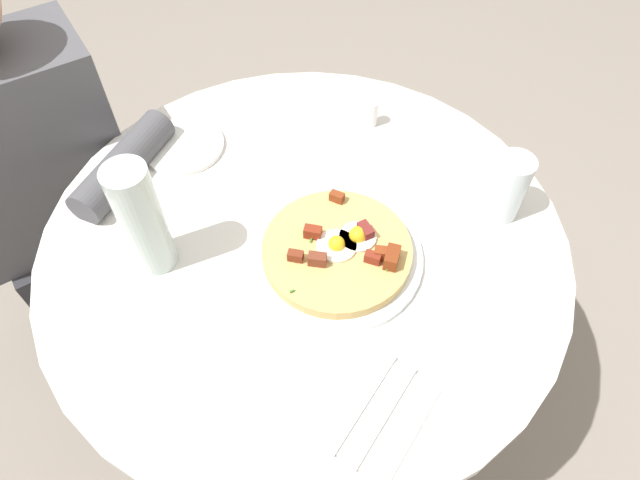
# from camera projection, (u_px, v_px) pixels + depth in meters

# --- Properties ---
(ground_plane) EXTENTS (6.00, 6.00, 0.00)m
(ground_plane) POSITION_uv_depth(u_px,v_px,m) (310.00, 389.00, 1.62)
(ground_plane) COLOR gray
(dining_table) EXTENTS (0.97, 0.97, 0.73)m
(dining_table) POSITION_uv_depth(u_px,v_px,m) (306.00, 286.00, 1.17)
(dining_table) COLOR silver
(dining_table) RESTS_ON ground_plane
(person_seated) EXTENTS (0.48, 0.47, 1.14)m
(person_seated) POSITION_uv_depth(u_px,v_px,m) (59.00, 207.00, 1.36)
(person_seated) COLOR #2D2D33
(person_seated) RESTS_ON ground_plane
(pizza_plate) EXTENTS (0.31, 0.31, 0.01)m
(pizza_plate) POSITION_uv_depth(u_px,v_px,m) (337.00, 256.00, 0.99)
(pizza_plate) COLOR white
(pizza_plate) RESTS_ON dining_table
(breakfast_pizza) EXTENTS (0.26, 0.26, 0.05)m
(breakfast_pizza) POSITION_uv_depth(u_px,v_px,m) (338.00, 250.00, 0.98)
(breakfast_pizza) COLOR tan
(breakfast_pizza) RESTS_ON pizza_plate
(bread_plate) EXTENTS (0.17, 0.17, 0.01)m
(bread_plate) POSITION_uv_depth(u_px,v_px,m) (183.00, 146.00, 1.16)
(bread_plate) COLOR white
(bread_plate) RESTS_ON dining_table
(napkin) EXTENTS (0.21, 0.20, 0.00)m
(napkin) POSITION_uv_depth(u_px,v_px,m) (373.00, 410.00, 0.83)
(napkin) COLOR white
(napkin) RESTS_ON dining_table
(fork) EXTENTS (0.17, 0.09, 0.00)m
(fork) POSITION_uv_depth(u_px,v_px,m) (384.00, 416.00, 0.82)
(fork) COLOR silver
(fork) RESTS_ON napkin
(knife) EXTENTS (0.17, 0.09, 0.00)m
(knife) POSITION_uv_depth(u_px,v_px,m) (363.00, 403.00, 0.83)
(knife) COLOR silver
(knife) RESTS_ON napkin
(water_glass) EXTENTS (0.07, 0.07, 0.13)m
(water_glass) POSITION_uv_depth(u_px,v_px,m) (508.00, 187.00, 1.01)
(water_glass) COLOR silver
(water_glass) RESTS_ON dining_table
(water_bottle) EXTENTS (0.07, 0.07, 0.23)m
(water_bottle) POSITION_uv_depth(u_px,v_px,m) (142.00, 220.00, 0.91)
(water_bottle) COLOR silver
(water_bottle) RESTS_ON dining_table
(salt_shaker) EXTENTS (0.03, 0.03, 0.06)m
(salt_shaker) POSITION_uv_depth(u_px,v_px,m) (371.00, 113.00, 1.18)
(salt_shaker) COLOR white
(salt_shaker) RESTS_ON dining_table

